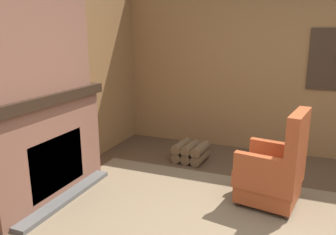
{
  "coord_description": "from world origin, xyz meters",
  "views": [
    {
      "loc": [
        0.23,
        -2.64,
        1.78
      ],
      "look_at": [
        -1.05,
        0.58,
        0.9
      ],
      "focal_mm": 35.0,
      "sensor_mm": 36.0,
      "label": 1
    }
  ],
  "objects_px": {
    "armchair": "(274,172)",
    "oil_lamp_vase": "(11,88)",
    "storage_case": "(46,84)",
    "firewood_stack": "(191,152)"
  },
  "relations": [
    {
      "from": "firewood_stack",
      "to": "storage_case",
      "type": "bearing_deg",
      "value": -129.48
    },
    {
      "from": "armchair",
      "to": "firewood_stack",
      "type": "distance_m",
      "value": 1.51
    },
    {
      "from": "oil_lamp_vase",
      "to": "armchair",
      "type": "bearing_deg",
      "value": 23.86
    },
    {
      "from": "oil_lamp_vase",
      "to": "storage_case",
      "type": "xyz_separation_m",
      "value": [
        0.0,
        0.48,
        -0.03
      ]
    },
    {
      "from": "oil_lamp_vase",
      "to": "storage_case",
      "type": "bearing_deg",
      "value": 89.99
    },
    {
      "from": "armchair",
      "to": "oil_lamp_vase",
      "type": "distance_m",
      "value": 2.78
    },
    {
      "from": "armchair",
      "to": "oil_lamp_vase",
      "type": "relative_size",
      "value": 3.91
    },
    {
      "from": "firewood_stack",
      "to": "oil_lamp_vase",
      "type": "xyz_separation_m",
      "value": [
        -1.2,
        -1.94,
        1.15
      ]
    },
    {
      "from": "firewood_stack",
      "to": "oil_lamp_vase",
      "type": "bearing_deg",
      "value": -121.85
    },
    {
      "from": "armchair",
      "to": "oil_lamp_vase",
      "type": "height_order",
      "value": "oil_lamp_vase"
    }
  ]
}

